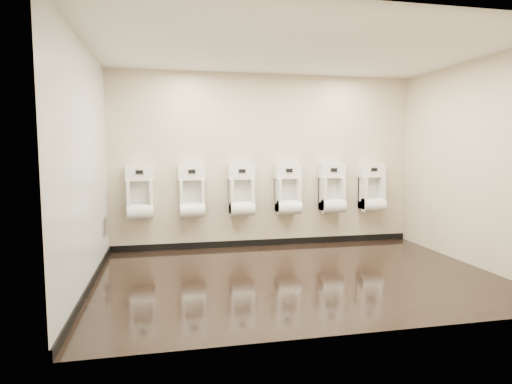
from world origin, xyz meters
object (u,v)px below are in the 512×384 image
(urinal_2, at_px, (242,194))
(urinal_1, at_px, (192,195))
(urinal_4, at_px, (332,192))
(urinal_5, at_px, (372,191))
(urinal_0, at_px, (140,196))
(access_panel, at_px, (104,227))
(urinal_3, at_px, (288,193))

(urinal_2, bearing_deg, urinal_1, 180.00)
(urinal_4, distance_m, urinal_5, 0.72)
(urinal_4, bearing_deg, urinal_0, 180.00)
(urinal_1, bearing_deg, urinal_4, 0.00)
(urinal_5, bearing_deg, urinal_2, 180.00)
(urinal_2, bearing_deg, access_panel, -168.73)
(access_panel, height_order, urinal_3, urinal_3)
(urinal_0, relative_size, urinal_2, 1.00)
(urinal_2, bearing_deg, urinal_5, 0.00)
(urinal_0, bearing_deg, urinal_4, 0.00)
(urinal_3, xyz_separation_m, urinal_4, (0.76, 0.00, 0.00))
(access_panel, height_order, urinal_0, urinal_0)
(urinal_2, xyz_separation_m, urinal_3, (0.77, 0.00, 0.00))
(access_panel, distance_m, urinal_3, 2.87)
(urinal_2, distance_m, urinal_5, 2.25)
(urinal_1, height_order, urinal_2, same)
(urinal_1, bearing_deg, urinal_5, 0.00)
(urinal_0, height_order, urinal_4, same)
(urinal_5, bearing_deg, urinal_1, 180.00)
(access_panel, relative_size, urinal_3, 0.31)
(urinal_5, bearing_deg, urinal_3, 180.00)
(urinal_0, xyz_separation_m, urinal_3, (2.33, 0.00, 0.00))
(urinal_0, xyz_separation_m, urinal_5, (3.82, 0.00, 0.00))
(urinal_3, height_order, urinal_5, same)
(access_panel, distance_m, urinal_2, 2.12)
(access_panel, relative_size, urinal_1, 0.31)
(urinal_0, bearing_deg, access_panel, -139.61)
(access_panel, xyz_separation_m, urinal_1, (1.26, 0.41, 0.38))
(urinal_0, xyz_separation_m, urinal_1, (0.78, 0.00, 0.00))
(urinal_1, height_order, urinal_5, same)
(urinal_1, relative_size, urinal_4, 1.00)
(urinal_1, distance_m, urinal_4, 2.32)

